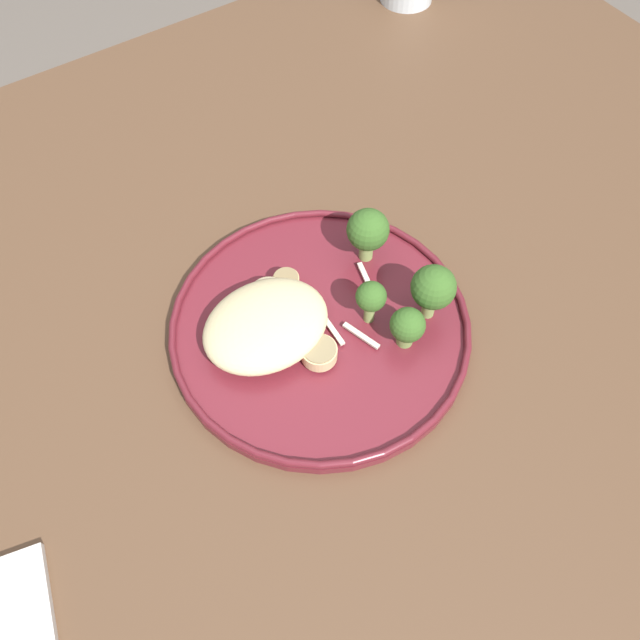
# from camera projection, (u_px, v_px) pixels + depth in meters

# --- Properties ---
(ground) EXTENTS (6.00, 6.00, 0.00)m
(ground) POSITION_uv_depth(u_px,v_px,m) (289.00, 535.00, 1.27)
(ground) COLOR #665B51
(wooden_dining_table) EXTENTS (1.40, 1.00, 0.74)m
(wooden_dining_table) POSITION_uv_depth(u_px,v_px,m) (266.00, 369.00, 0.71)
(wooden_dining_table) COLOR brown
(wooden_dining_table) RESTS_ON ground
(dinner_plate) EXTENTS (0.29, 0.29, 0.02)m
(dinner_plate) POSITION_uv_depth(u_px,v_px,m) (320.00, 326.00, 0.64)
(dinner_plate) COLOR maroon
(dinner_plate) RESTS_ON wooden_dining_table
(noodle_bed) EXTENTS (0.12, 0.10, 0.04)m
(noodle_bed) POSITION_uv_depth(u_px,v_px,m) (267.00, 324.00, 0.62)
(noodle_bed) COLOR beige
(noodle_bed) RESTS_ON dinner_plate
(seared_scallop_center_golden) EXTENTS (0.03, 0.03, 0.01)m
(seared_scallop_center_golden) POSITION_uv_depth(u_px,v_px,m) (254.00, 327.00, 0.62)
(seared_scallop_center_golden) COLOR #DBB77A
(seared_scallop_center_golden) RESTS_ON dinner_plate
(seared_scallop_on_noodles) EXTENTS (0.04, 0.04, 0.01)m
(seared_scallop_on_noodles) POSITION_uv_depth(u_px,v_px,m) (304.00, 336.00, 0.62)
(seared_scallop_on_noodles) COLOR beige
(seared_scallop_on_noodles) RESTS_ON dinner_plate
(seared_scallop_tilted_round) EXTENTS (0.04, 0.04, 0.01)m
(seared_scallop_tilted_round) POSITION_uv_depth(u_px,v_px,m) (266.00, 344.00, 0.61)
(seared_scallop_tilted_round) COLOR #DBB77A
(seared_scallop_tilted_round) RESTS_ON dinner_plate
(seared_scallop_left_edge) EXTENTS (0.03, 0.03, 0.02)m
(seared_scallop_left_edge) POSITION_uv_depth(u_px,v_px,m) (286.00, 281.00, 0.65)
(seared_scallop_left_edge) COLOR #DBB77A
(seared_scallop_left_edge) RESTS_ON dinner_plate
(seared_scallop_rear_pale) EXTENTS (0.03, 0.03, 0.02)m
(seared_scallop_rear_pale) POSITION_uv_depth(u_px,v_px,m) (319.00, 352.00, 0.61)
(seared_scallop_rear_pale) COLOR #E5C689
(seared_scallop_rear_pale) RESTS_ON dinner_plate
(seared_scallop_front_small) EXTENTS (0.03, 0.03, 0.02)m
(seared_scallop_front_small) POSITION_uv_depth(u_px,v_px,m) (268.00, 295.00, 0.64)
(seared_scallop_front_small) COLOR beige
(seared_scallop_front_small) RESTS_ON dinner_plate
(broccoli_floret_rear_charred) EXTENTS (0.03, 0.03, 0.05)m
(broccoli_floret_rear_charred) POSITION_uv_depth(u_px,v_px,m) (371.00, 298.00, 0.61)
(broccoli_floret_rear_charred) COLOR #89A356
(broccoli_floret_rear_charred) RESTS_ON dinner_plate
(broccoli_floret_beside_noodles) EXTENTS (0.03, 0.03, 0.05)m
(broccoli_floret_beside_noodles) POSITION_uv_depth(u_px,v_px,m) (407.00, 326.00, 0.60)
(broccoli_floret_beside_noodles) COLOR #7A994C
(broccoli_floret_beside_noodles) RESTS_ON dinner_plate
(broccoli_floret_small_sprig) EXTENTS (0.04, 0.04, 0.06)m
(broccoli_floret_small_sprig) POSITION_uv_depth(u_px,v_px,m) (368.00, 231.00, 0.65)
(broccoli_floret_small_sprig) COLOR #89A356
(broccoli_floret_small_sprig) RESTS_ON dinner_plate
(broccoli_floret_near_rim) EXTENTS (0.04, 0.04, 0.07)m
(broccoli_floret_near_rim) POSITION_uv_depth(u_px,v_px,m) (433.00, 288.00, 0.61)
(broccoli_floret_near_rim) COLOR #89A356
(broccoli_floret_near_rim) RESTS_ON dinner_plate
(onion_sliver_curled_piece) EXTENTS (0.02, 0.04, 0.00)m
(onion_sliver_curled_piece) POSITION_uv_depth(u_px,v_px,m) (366.00, 278.00, 0.66)
(onion_sliver_curled_piece) COLOR silver
(onion_sliver_curled_piece) RESTS_ON dinner_plate
(onion_sliver_short_strip) EXTENTS (0.02, 0.04, 0.00)m
(onion_sliver_short_strip) POSITION_uv_depth(u_px,v_px,m) (361.00, 336.00, 0.62)
(onion_sliver_short_strip) COLOR silver
(onion_sliver_short_strip) RESTS_ON dinner_plate
(onion_sliver_pale_crescent) EXTENTS (0.01, 0.05, 0.00)m
(onion_sliver_pale_crescent) POSITION_uv_depth(u_px,v_px,m) (328.00, 324.00, 0.63)
(onion_sliver_pale_crescent) COLOR silver
(onion_sliver_pale_crescent) RESTS_ON dinner_plate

